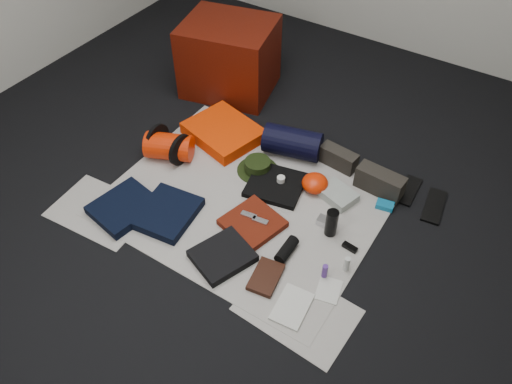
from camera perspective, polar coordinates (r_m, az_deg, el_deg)
The scene contains 37 objects.
floor at distance 3.11m, azimuth -1.20°, elevation -1.12°, with size 4.50×4.50×0.02m, color black.
newspaper_mat at distance 3.10m, azimuth -1.20°, elevation -0.96°, with size 1.60×1.30×0.01m, color beige.
newspaper_sheet_front_left at distance 3.19m, azimuth -17.37°, elevation -2.06°, with size 0.58×0.40×0.00m, color beige.
newspaper_sheet_front_right at distance 2.65m, azimuth 4.74°, elevation -13.31°, with size 0.58×0.40×0.00m, color beige.
red_cabinet at distance 3.89m, azimuth -3.07°, elevation 15.11°, with size 0.65×0.54×0.54m, color #4D0F05.
sleeping_pad at distance 3.52m, azimuth -3.74°, elevation 6.87°, with size 0.48×0.40×0.09m, color #EC3602.
stuff_sack at distance 3.37m, azimuth -9.90°, elevation 5.14°, with size 0.18×0.18×0.31m, color red.
sack_strap_left at distance 3.42m, azimuth -11.22°, elevation 5.94°, with size 0.22×0.22×0.03m, color black.
sack_strap_right at distance 3.31m, azimuth -8.60°, elevation 4.78°, with size 0.22×0.22×0.03m, color black.
navy_duffel at distance 3.35m, azimuth 4.18°, elevation 5.67°, with size 0.20×0.20×0.38m, color black.
boonie_brim at distance 3.28m, azimuth 0.18°, elevation 2.54°, with size 0.27×0.27×0.01m, color black.
boonie_crown at distance 3.25m, azimuth 0.18°, elevation 3.06°, with size 0.17×0.17×0.07m, color black.
hiking_boot_left at distance 3.32m, azimuth 9.40°, elevation 3.85°, with size 0.25×0.10×0.13m, color #28251F.
hiking_boot_right at distance 3.20m, azimuth 13.97°, elevation 1.13°, with size 0.30×0.11×0.15m, color #28251F.
flip_flop_left at distance 3.30m, azimuth 17.06°, elevation 0.18°, with size 0.10×0.27×0.01m, color black.
flip_flop_right at distance 3.25m, azimuth 19.68°, elevation -1.51°, with size 0.11×0.29×0.02m, color black.
trousers_navy_a at distance 3.12m, azimuth -14.82°, elevation -1.68°, with size 0.32×0.36×0.06m, color black.
trousers_navy_b at distance 3.04m, azimuth -10.11°, elevation -2.36°, with size 0.32×0.36×0.06m, color black.
trousers_charcoal at distance 2.80m, azimuth -3.85°, elevation -7.28°, with size 0.27×0.31×0.05m, color black.
black_tshirt at distance 3.17m, azimuth 2.26°, elevation 0.83°, with size 0.34×0.32×0.03m, color black.
red_shirt at distance 2.95m, azimuth -0.39°, elevation -3.57°, with size 0.30×0.30×0.04m, color #571609.
orange_stuff_sack at distance 3.14m, azimuth 6.75°, elevation 1.01°, with size 0.17×0.17×0.11m, color red.
first_aid_pouch at distance 3.13m, azimuth 9.31°, elevation -0.29°, with size 0.22×0.16×0.05m, color gray.
water_bottle at distance 2.89m, azimuth 8.63°, elevation -3.51°, with size 0.07×0.07×0.18m, color black.
speaker at distance 2.81m, azimuth 3.52°, elevation -6.59°, with size 0.07×0.07×0.17m, color black.
compact_camera at distance 2.98m, azimuth 8.01°, elevation -3.44°, with size 0.11×0.06×0.04m, color silver.
cyan_case at distance 3.15m, azimuth 14.51°, elevation -1.47°, with size 0.10×0.07×0.03m, color #0E618B.
toiletry_purple at distance 2.73m, azimuth 7.86°, elevation -8.97°, with size 0.03×0.03×0.09m, color #4B2780.
toiletry_clear at distance 2.77m, azimuth 10.34°, elevation -8.10°, with size 0.03×0.03×0.10m, color #B1B6B1.
paperback_book at distance 2.72m, azimuth 1.13°, elevation -9.69°, with size 0.14×0.22×0.03m, color black.
map_booklet at distance 2.64m, azimuth 4.13°, elevation -12.93°, with size 0.16×0.24×0.01m, color beige.
map_printout at distance 2.72m, azimuth 8.30°, elevation -11.00°, with size 0.12×0.16×0.01m, color beige.
sunglasses at distance 2.89m, azimuth 10.68°, elevation -6.23°, with size 0.09×0.04×0.02m, color black.
key_cluster at distance 3.14m, azimuth -17.66°, elevation -2.73°, with size 0.06×0.06×0.01m, color silver.
tape_roll at distance 3.16m, azimuth 2.87°, elevation 1.46°, with size 0.05×0.05×0.04m, color beige.
energy_bar_a at distance 2.95m, azimuth -0.84°, elevation -2.66°, with size 0.10×0.04×0.01m, color silver.
energy_bar_b at distance 2.92m, azimuth 0.48°, elevation -3.29°, with size 0.10×0.04×0.01m, color silver.
Camera 1 is at (1.19, -1.74, 2.27)m, focal length 35.00 mm.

